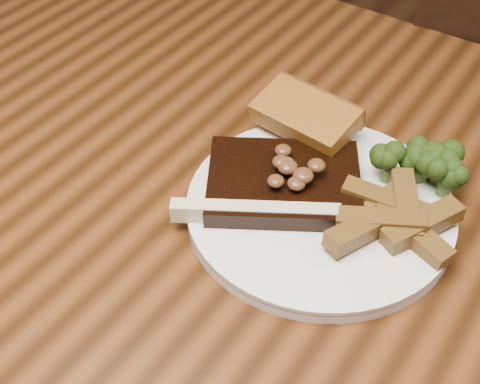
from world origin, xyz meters
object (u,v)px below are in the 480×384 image
object	(u,v)px
steak	(284,184)
plate	(320,209)
garlic_bread	(304,130)
potato_wedges	(394,222)
dining_table	(229,279)

from	to	relation	value
steak	plate	bearing A→B (deg)	-25.06
garlic_bread	potato_wedges	bearing A→B (deg)	-21.30
garlic_bread	plate	bearing A→B (deg)	-44.56
garlic_bread	dining_table	bearing A→B (deg)	-86.45
steak	potato_wedges	size ratio (longest dim) A/B	1.41
garlic_bread	potato_wedges	size ratio (longest dim) A/B	1.02
plate	garlic_bread	bearing A→B (deg)	129.66
dining_table	steak	size ratio (longest dim) A/B	10.75
dining_table	garlic_bread	distance (m)	0.18
dining_table	garlic_bread	world-z (taller)	garlic_bread
dining_table	plate	size ratio (longest dim) A/B	6.12
steak	garlic_bread	world-z (taller)	garlic_bread
plate	garlic_bread	world-z (taller)	garlic_bread
dining_table	steak	bearing A→B (deg)	60.11
plate	garlic_bread	distance (m)	0.10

